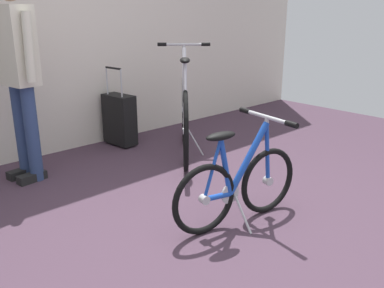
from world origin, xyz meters
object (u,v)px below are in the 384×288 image
(folding_bike_foreground, at_px, (238,183))
(display_bike_left, at_px, (185,115))
(visitor_near_wall, at_px, (18,67))
(rolling_suitcase, at_px, (120,119))

(folding_bike_foreground, distance_m, display_bike_left, 1.45)
(visitor_near_wall, relative_size, rolling_suitcase, 2.00)
(folding_bike_foreground, xyz_separation_m, rolling_suitcase, (0.37, 1.97, -0.00))
(rolling_suitcase, bearing_deg, folding_bike_foreground, -100.54)
(folding_bike_foreground, distance_m, rolling_suitcase, 2.01)
(visitor_near_wall, bearing_deg, folding_bike_foreground, -67.72)
(folding_bike_foreground, bearing_deg, rolling_suitcase, 79.46)
(display_bike_left, relative_size, rolling_suitcase, 1.44)
(folding_bike_foreground, height_order, rolling_suitcase, rolling_suitcase)
(display_bike_left, xyz_separation_m, rolling_suitcase, (-0.30, 0.69, -0.12))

